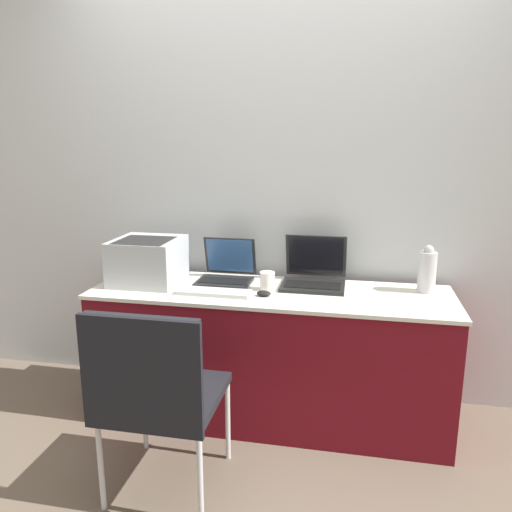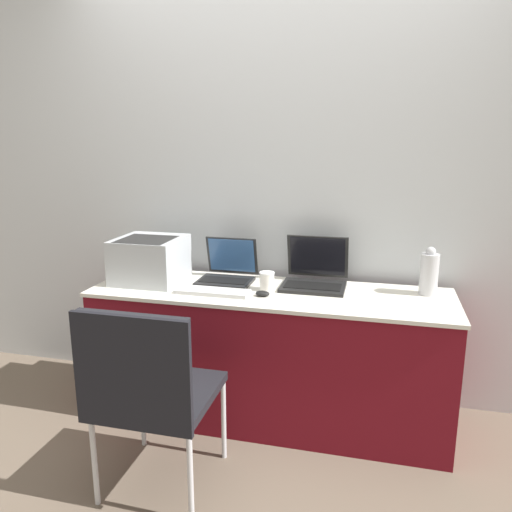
{
  "view_description": "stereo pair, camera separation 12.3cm",
  "coord_description": "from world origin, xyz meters",
  "px_view_note": "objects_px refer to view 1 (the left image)",
  "views": [
    {
      "loc": [
        0.43,
        -2.24,
        1.54
      ],
      "look_at": [
        -0.08,
        0.31,
        0.92
      ],
      "focal_mm": 35.0,
      "sensor_mm": 36.0,
      "label": 1
    },
    {
      "loc": [
        0.55,
        -2.21,
        1.54
      ],
      "look_at": [
        -0.08,
        0.31,
        0.92
      ],
      "focal_mm": 35.0,
      "sensor_mm": 36.0,
      "label": 2
    }
  ],
  "objects_px": {
    "chair": "(154,386)",
    "mouse": "(264,293)",
    "printer": "(148,259)",
    "metal_pitcher": "(427,271)",
    "laptop_right": "(314,275)",
    "external_keyboard": "(213,292)",
    "laptop_left": "(226,272)",
    "coffee_cup": "(267,281)"
  },
  "relations": [
    {
      "from": "laptop_left",
      "to": "laptop_right",
      "type": "bearing_deg",
      "value": 3.03
    },
    {
      "from": "laptop_left",
      "to": "laptop_right",
      "type": "distance_m",
      "value": 0.5
    },
    {
      "from": "printer",
      "to": "chair",
      "type": "distance_m",
      "value": 0.93
    },
    {
      "from": "laptop_right",
      "to": "external_keyboard",
      "type": "xyz_separation_m",
      "value": [
        -0.5,
        -0.28,
        -0.05
      ]
    },
    {
      "from": "laptop_right",
      "to": "metal_pitcher",
      "type": "relative_size",
      "value": 1.35
    },
    {
      "from": "laptop_left",
      "to": "external_keyboard",
      "type": "bearing_deg",
      "value": -91.26
    },
    {
      "from": "mouse",
      "to": "metal_pitcher",
      "type": "height_order",
      "value": "metal_pitcher"
    },
    {
      "from": "chair",
      "to": "metal_pitcher",
      "type": "bearing_deg",
      "value": 38.26
    },
    {
      "from": "laptop_left",
      "to": "external_keyboard",
      "type": "relative_size",
      "value": 0.76
    },
    {
      "from": "coffee_cup",
      "to": "metal_pitcher",
      "type": "xyz_separation_m",
      "value": [
        0.83,
        0.13,
        0.07
      ]
    },
    {
      "from": "external_keyboard",
      "to": "mouse",
      "type": "xyz_separation_m",
      "value": [
        0.27,
        0.02,
        0.0
      ]
    },
    {
      "from": "laptop_left",
      "to": "coffee_cup",
      "type": "bearing_deg",
      "value": -25.31
    },
    {
      "from": "coffee_cup",
      "to": "mouse",
      "type": "bearing_deg",
      "value": -89.35
    },
    {
      "from": "printer",
      "to": "chair",
      "type": "xyz_separation_m",
      "value": [
        0.35,
        -0.79,
        -0.33
      ]
    },
    {
      "from": "coffee_cup",
      "to": "mouse",
      "type": "distance_m",
      "value": 0.11
    },
    {
      "from": "printer",
      "to": "metal_pitcher",
      "type": "distance_m",
      "value": 1.52
    },
    {
      "from": "chair",
      "to": "mouse",
      "type": "bearing_deg",
      "value": 63.88
    },
    {
      "from": "mouse",
      "to": "printer",
      "type": "bearing_deg",
      "value": 170.19
    },
    {
      "from": "laptop_left",
      "to": "metal_pitcher",
      "type": "bearing_deg",
      "value": 0.49
    },
    {
      "from": "printer",
      "to": "metal_pitcher",
      "type": "xyz_separation_m",
      "value": [
        1.51,
        0.12,
        -0.02
      ]
    },
    {
      "from": "laptop_right",
      "to": "external_keyboard",
      "type": "relative_size",
      "value": 0.87
    },
    {
      "from": "mouse",
      "to": "laptop_right",
      "type": "bearing_deg",
      "value": 47.61
    },
    {
      "from": "mouse",
      "to": "chair",
      "type": "bearing_deg",
      "value": -116.12
    },
    {
      "from": "laptop_left",
      "to": "mouse",
      "type": "height_order",
      "value": "laptop_left"
    },
    {
      "from": "printer",
      "to": "laptop_right",
      "type": "distance_m",
      "value": 0.93
    },
    {
      "from": "mouse",
      "to": "metal_pitcher",
      "type": "bearing_deg",
      "value": 16.18
    },
    {
      "from": "coffee_cup",
      "to": "chair",
      "type": "height_order",
      "value": "chair"
    },
    {
      "from": "mouse",
      "to": "metal_pitcher",
      "type": "distance_m",
      "value": 0.87
    },
    {
      "from": "laptop_right",
      "to": "external_keyboard",
      "type": "distance_m",
      "value": 0.58
    },
    {
      "from": "laptop_right",
      "to": "metal_pitcher",
      "type": "xyz_separation_m",
      "value": [
        0.59,
        -0.02,
        0.06
      ]
    },
    {
      "from": "coffee_cup",
      "to": "metal_pitcher",
      "type": "distance_m",
      "value": 0.84
    },
    {
      "from": "laptop_right",
      "to": "coffee_cup",
      "type": "xyz_separation_m",
      "value": [
        -0.24,
        -0.15,
        -0.01
      ]
    },
    {
      "from": "coffee_cup",
      "to": "external_keyboard",
      "type": "bearing_deg",
      "value": -153.99
    },
    {
      "from": "external_keyboard",
      "to": "laptop_left",
      "type": "bearing_deg",
      "value": 88.74
    },
    {
      "from": "laptop_right",
      "to": "mouse",
      "type": "xyz_separation_m",
      "value": [
        -0.24,
        -0.26,
        -0.04
      ]
    },
    {
      "from": "printer",
      "to": "coffee_cup",
      "type": "distance_m",
      "value": 0.69
    },
    {
      "from": "printer",
      "to": "mouse",
      "type": "relative_size",
      "value": 4.85
    },
    {
      "from": "external_keyboard",
      "to": "metal_pitcher",
      "type": "height_order",
      "value": "metal_pitcher"
    },
    {
      "from": "laptop_left",
      "to": "mouse",
      "type": "relative_size",
      "value": 4.05
    },
    {
      "from": "external_keyboard",
      "to": "coffee_cup",
      "type": "distance_m",
      "value": 0.3
    },
    {
      "from": "laptop_left",
      "to": "external_keyboard",
      "type": "height_order",
      "value": "laptop_left"
    },
    {
      "from": "printer",
      "to": "laptop_right",
      "type": "height_order",
      "value": "laptop_right"
    }
  ]
}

